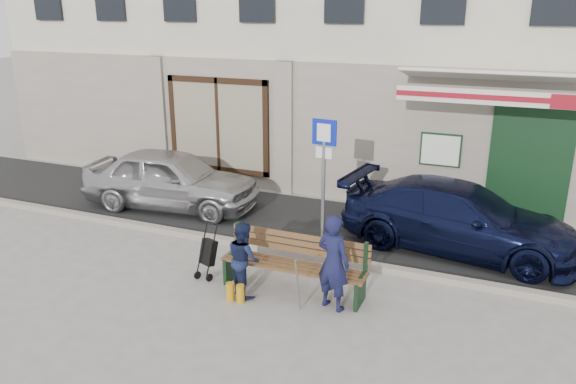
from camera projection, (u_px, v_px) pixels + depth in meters
The scene contains 10 objects.
ground at pixel (246, 289), 9.21m from camera, with size 80.00×80.00×0.00m, color #9E9991.
asphalt_lane at pixel (312, 224), 11.92m from camera, with size 60.00×3.20×0.01m, color #282828.
curb at pixel (282, 251), 10.50m from camera, with size 60.00×0.18×0.12m, color #9E9384.
car_silver at pixel (171, 179), 12.75m from camera, with size 1.61×4.01×1.37m, color #B8B8BD.
car_navy at pixel (459, 218), 10.52m from camera, with size 1.80×4.42×1.28m, color black.
parking_sign at pixel (324, 166), 10.14m from camera, with size 0.47×0.09×2.52m.
bench at pixel (291, 265), 9.02m from camera, with size 2.40×1.17×0.98m.
man at pixel (333, 262), 8.41m from camera, with size 0.55×0.36×1.52m, color #151639.
woman at pixel (244, 259), 8.89m from camera, with size 0.59×0.46×1.22m, color #151D3C.
stroller at pixel (208, 253), 9.54m from camera, with size 0.34×0.43×0.94m.
Camera 1 is at (3.82, -7.33, 4.41)m, focal length 35.00 mm.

